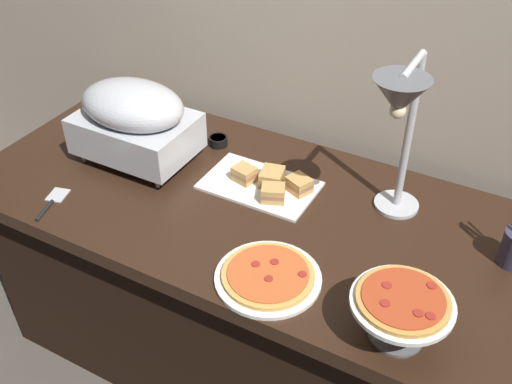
# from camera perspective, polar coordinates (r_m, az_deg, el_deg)

# --- Properties ---
(ground_plane) EXTENTS (8.00, 8.00, 0.00)m
(ground_plane) POSITION_cam_1_polar(r_m,az_deg,el_deg) (2.48, -0.06, -15.14)
(ground_plane) COLOR #4C443D
(back_wall) EXTENTS (4.40, 0.04, 2.40)m
(back_wall) POSITION_cam_1_polar(r_m,az_deg,el_deg) (2.11, 6.74, 15.82)
(back_wall) COLOR #B7A893
(back_wall) RESTS_ON ground_plane
(buffet_table) EXTENTS (1.90, 0.84, 0.76)m
(buffet_table) POSITION_cam_1_polar(r_m,az_deg,el_deg) (2.18, -0.06, -8.92)
(buffet_table) COLOR black
(buffet_table) RESTS_ON ground_plane
(chafing_dish) EXTENTS (0.39, 0.27, 0.29)m
(chafing_dish) POSITION_cam_1_polar(r_m,az_deg,el_deg) (2.10, -11.31, 6.72)
(chafing_dish) COLOR #B7BABF
(chafing_dish) RESTS_ON buffet_table
(heat_lamp) EXTENTS (0.15, 0.32, 0.53)m
(heat_lamp) POSITION_cam_1_polar(r_m,az_deg,el_deg) (1.64, 13.40, 7.41)
(heat_lamp) COLOR #B7BABF
(heat_lamp) RESTS_ON buffet_table
(pizza_plate_front) EXTENTS (0.29, 0.29, 0.03)m
(pizza_plate_front) POSITION_cam_1_polar(r_m,az_deg,el_deg) (1.67, 1.14, -7.91)
(pizza_plate_front) COLOR white
(pizza_plate_front) RESTS_ON buffet_table
(pizza_plate_center) EXTENTS (0.25, 0.25, 0.14)m
(pizza_plate_center) POSITION_cam_1_polar(r_m,az_deg,el_deg) (1.51, 13.51, -10.25)
(pizza_plate_center) COLOR #595B60
(pizza_plate_center) RESTS_ON buffet_table
(sandwich_platter) EXTENTS (0.37, 0.23, 0.06)m
(sandwich_platter) POSITION_cam_1_polar(r_m,az_deg,el_deg) (1.99, 0.97, 0.80)
(sandwich_platter) COLOR white
(sandwich_platter) RESTS_ON buffet_table
(sauce_cup_near) EXTENTS (0.07, 0.07, 0.03)m
(sauce_cup_near) POSITION_cam_1_polar(r_m,az_deg,el_deg) (2.22, -3.56, 4.82)
(sauce_cup_near) COLOR black
(sauce_cup_near) RESTS_ON buffet_table
(serving_spatula) EXTENTS (0.08, 0.17, 0.01)m
(serving_spatula) POSITION_cam_1_polar(r_m,az_deg,el_deg) (2.04, -18.59, -0.92)
(serving_spatula) COLOR #B7BABF
(serving_spatula) RESTS_ON buffet_table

